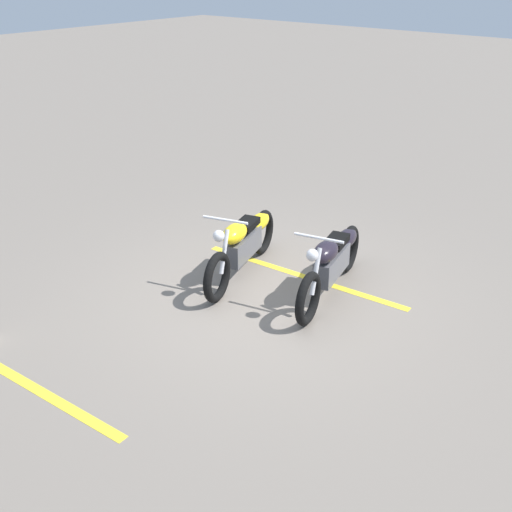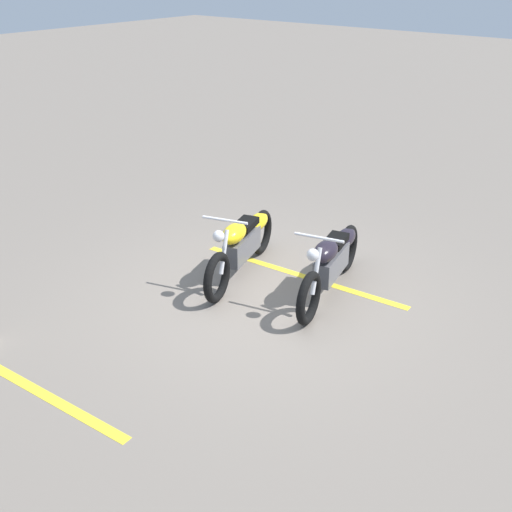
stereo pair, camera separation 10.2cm
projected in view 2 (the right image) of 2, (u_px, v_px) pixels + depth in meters
name	position (u px, v px, depth m)	size (l,w,h in m)	color
ground_plane	(265.00, 296.00, 8.28)	(60.00, 60.00, 0.00)	slate
motorcycle_bright_foreground	(242.00, 243.00, 8.67)	(2.16, 0.86, 1.04)	black
motorcycle_dark_foreground	(331.00, 261.00, 8.17)	(2.19, 0.80, 1.04)	black
parking_stripe_near	(301.00, 275.00, 8.79)	(3.20, 0.12, 0.01)	yellow
parking_stripe_mid	(19.00, 381.00, 6.63)	(3.20, 0.12, 0.01)	yellow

